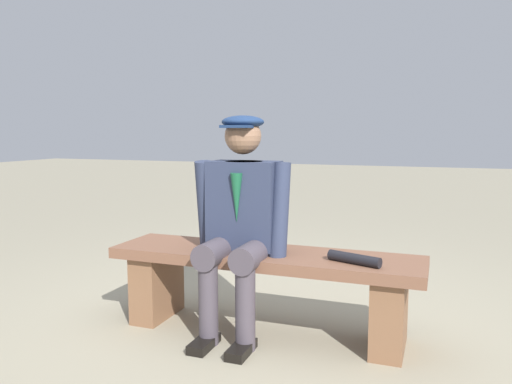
% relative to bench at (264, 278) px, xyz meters
% --- Properties ---
extents(ground_plane, '(30.00, 30.00, 0.00)m').
position_rel_bench_xyz_m(ground_plane, '(0.00, 0.00, -0.33)').
color(ground_plane, gray).
extents(bench, '(1.83, 0.47, 0.49)m').
position_rel_bench_xyz_m(bench, '(0.00, 0.00, 0.00)').
color(bench, brown).
rests_on(bench, ground).
extents(seated_man, '(0.57, 0.57, 1.28)m').
position_rel_bench_xyz_m(seated_man, '(0.12, 0.07, 0.37)').
color(seated_man, '#2C344D').
rests_on(seated_man, ground).
extents(rolled_magazine, '(0.30, 0.15, 0.06)m').
position_rel_bench_xyz_m(rolled_magazine, '(-0.54, 0.09, 0.18)').
color(rolled_magazine, black).
rests_on(rolled_magazine, bench).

